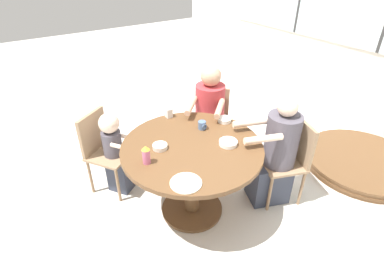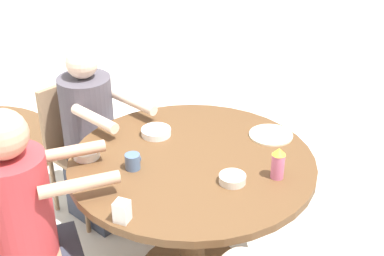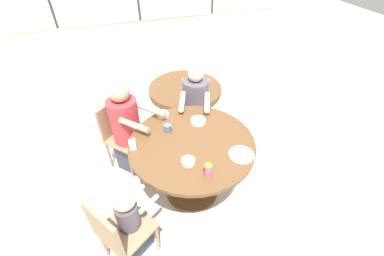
% 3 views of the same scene
% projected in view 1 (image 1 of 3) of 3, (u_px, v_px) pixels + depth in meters
% --- Properties ---
extents(ground_plane, '(16.00, 16.00, 0.00)m').
position_uv_depth(ground_plane, '(192.00, 209.00, 3.01)').
color(ground_plane, beige).
extents(dining_table, '(1.25, 1.25, 0.77)m').
position_uv_depth(dining_table, '(192.00, 162.00, 2.70)').
color(dining_table, brown).
rests_on(dining_table, ground_plane).
extents(chair_for_woman_green_shirt, '(0.52, 0.52, 0.87)m').
position_uv_depth(chair_for_woman_green_shirt, '(291.00, 154.00, 2.93)').
color(chair_for_woman_green_shirt, '#937556').
rests_on(chair_for_woman_green_shirt, ground_plane).
extents(chair_for_man_blue_shirt, '(0.57, 0.57, 0.87)m').
position_uv_depth(chair_for_man_blue_shirt, '(211.00, 117.00, 3.57)').
color(chair_for_man_blue_shirt, '#937556').
rests_on(chair_for_man_blue_shirt, ground_plane).
extents(chair_for_toddler, '(0.55, 0.55, 0.87)m').
position_uv_depth(chair_for_toddler, '(102.00, 145.00, 3.06)').
color(chair_for_toddler, '#937556').
rests_on(chair_for_toddler, ground_plane).
extents(person_woman_green_shirt, '(0.50, 0.64, 1.15)m').
position_uv_depth(person_woman_green_shirt, '(275.00, 157.00, 2.90)').
color(person_woman_green_shirt, '#333847').
rests_on(person_woman_green_shirt, ground_plane).
extents(person_man_blue_shirt, '(0.64, 0.65, 1.21)m').
position_uv_depth(person_man_blue_shirt, '(209.00, 122.00, 3.42)').
color(person_man_blue_shirt, '#333847').
rests_on(person_man_blue_shirt, ground_plane).
extents(person_toddler, '(0.39, 0.35, 0.91)m').
position_uv_depth(person_toddler, '(116.00, 154.00, 3.04)').
color(person_toddler, '#333847').
rests_on(person_toddler, ground_plane).
extents(coffee_mug, '(0.08, 0.07, 0.08)m').
position_uv_depth(coffee_mug, '(202.00, 125.00, 2.83)').
color(coffee_mug, slate).
rests_on(coffee_mug, dining_table).
extents(sippy_cup, '(0.07, 0.07, 0.16)m').
position_uv_depth(sippy_cup, '(146.00, 155.00, 2.35)').
color(sippy_cup, '#CC668C').
rests_on(sippy_cup, dining_table).
extents(milk_carton_small, '(0.06, 0.06, 0.10)m').
position_uv_depth(milk_carton_small, '(169.00, 113.00, 3.03)').
color(milk_carton_small, silver).
rests_on(milk_carton_small, dining_table).
extents(bowl_white_shallow, '(0.16, 0.16, 0.04)m').
position_uv_depth(bowl_white_shallow, '(228.00, 143.00, 2.61)').
color(bowl_white_shallow, white).
rests_on(bowl_white_shallow, dining_table).
extents(bowl_cereal, '(0.13, 0.13, 0.04)m').
position_uv_depth(bowl_cereal, '(160.00, 147.00, 2.56)').
color(bowl_cereal, silver).
rests_on(bowl_cereal, dining_table).
extents(bowl_fruit, '(0.13, 0.13, 0.04)m').
position_uv_depth(bowl_fruit, '(225.00, 120.00, 2.96)').
color(bowl_fruit, white).
rests_on(bowl_fruit, dining_table).
extents(plate_tortillas, '(0.24, 0.24, 0.01)m').
position_uv_depth(plate_tortillas, '(186.00, 183.00, 2.19)').
color(plate_tortillas, beige).
rests_on(plate_tortillas, dining_table).
extents(folded_table_stack, '(1.30, 1.30, 0.12)m').
position_uv_depth(folded_table_stack, '(361.00, 162.00, 3.57)').
color(folded_table_stack, brown).
rests_on(folded_table_stack, ground_plane).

